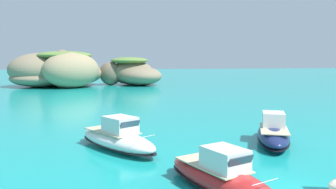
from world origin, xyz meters
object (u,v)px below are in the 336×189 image
motorboat_red (220,176)px  motorboat_white (117,138)px  motorboat_navy (273,133)px  islet_small (134,73)px  islet_large (55,71)px

motorboat_red → motorboat_white: size_ratio=0.95×
motorboat_white → motorboat_navy: motorboat_white is taller
islet_small → motorboat_white: (-5.81, -59.55, -2.07)m
motorboat_red → islet_small: bearing=89.0°
islet_large → motorboat_navy: bearing=-67.5°
islet_large → motorboat_white: 59.07m
islet_large → islet_small: bearing=5.8°
islet_small → motorboat_white: islet_small is taller
islet_small → motorboat_red: size_ratio=2.21×
islet_large → islet_small: (18.29, 1.87, -0.65)m
islet_large → motorboat_navy: 62.67m
islet_large → motorboat_white: islet_large is taller
islet_small → motorboat_red: 67.84m
motorboat_red → motorboat_white: (-4.58, 8.25, 0.07)m
islet_small → motorboat_navy: bearing=-84.6°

